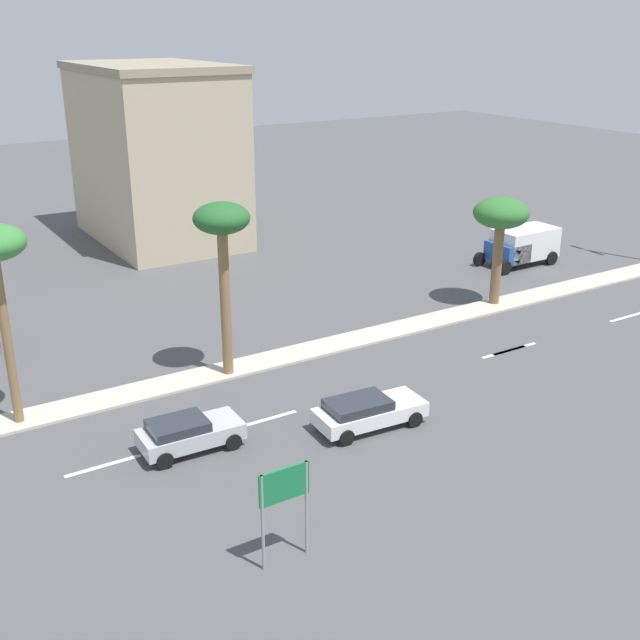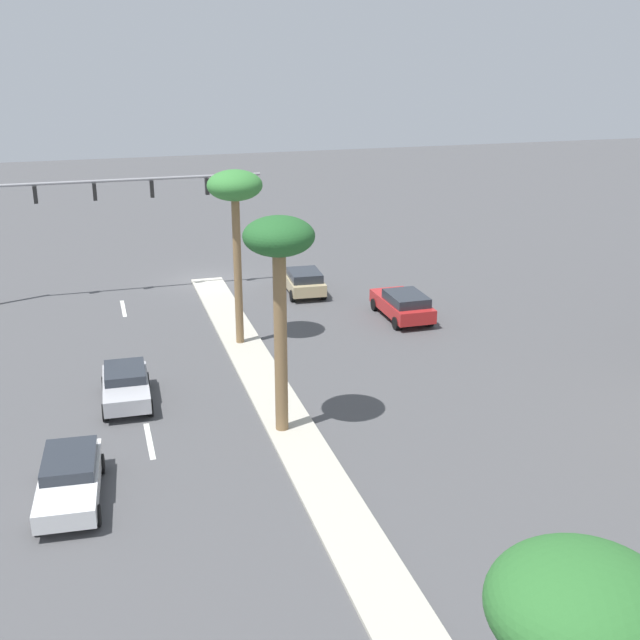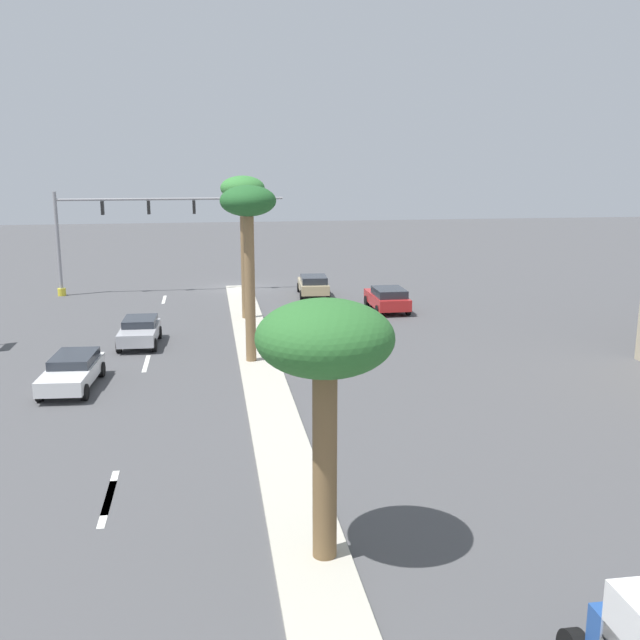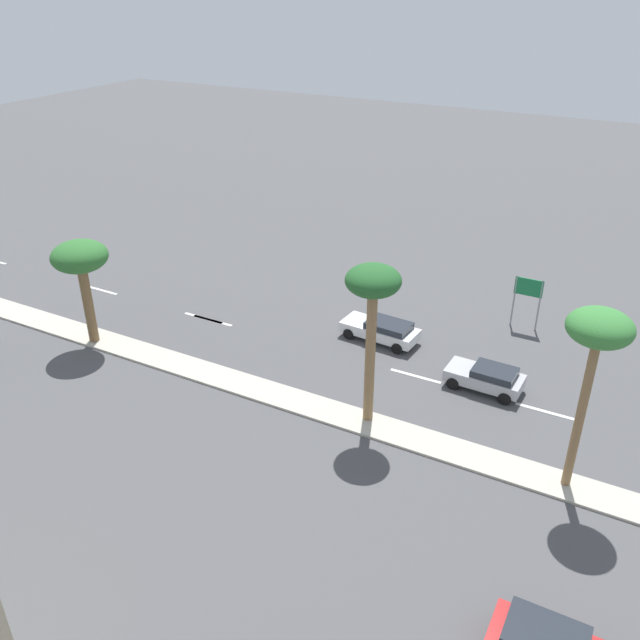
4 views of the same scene
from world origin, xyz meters
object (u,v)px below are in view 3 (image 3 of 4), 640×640
Objects in this scene: palm_tree_inboard at (248,214)px; palm_tree_leading at (325,349)px; sedan_silver_front at (140,331)px; sedan_red_far at (387,298)px; traffic_signal_gantry at (120,227)px; palm_tree_trailing at (243,195)px; sedan_white_rear at (72,371)px; sedan_tan_left at (313,285)px.

palm_tree_inboard is 16.96m from palm_tree_leading.
sedan_red_far is at bearing -156.36° from sedan_silver_front.
traffic_signal_gantry is 12.45m from palm_tree_trailing.
sedan_white_rear is 1.11× the size of sedan_tan_left.
traffic_signal_gantry is 15.03m from sedan_silver_front.
palm_tree_inboard reaches higher than traffic_signal_gantry.
palm_tree_trailing is at bearing 8.17° from sedan_red_far.
sedan_red_far is at bearing 123.81° from sedan_tan_left.
palm_tree_inboard reaches higher than sedan_tan_left.
sedan_red_far is at bearing -141.62° from sedan_white_rear.
palm_tree_leading is (-8.12, 35.38, 0.51)m from traffic_signal_gantry.
palm_tree_leading is at bearing 92.13° from palm_tree_inboard.
sedan_white_rear is (-0.16, 21.02, -3.83)m from traffic_signal_gantry.
traffic_signal_gantry reaches higher than sedan_white_rear.
sedan_white_rear is (7.56, 11.59, -6.34)m from palm_tree_trailing.
palm_tree_trailing reaches higher than traffic_signal_gantry.
traffic_signal_gantry is 36.30m from palm_tree_leading.
palm_tree_inboard reaches higher than palm_tree_leading.
sedan_white_rear is (16.19, 12.83, -0.07)m from sedan_red_far.
palm_tree_leading is 1.32× the size of sedan_white_rear.
palm_tree_trailing reaches higher than palm_tree_inboard.
traffic_signal_gantry is at bearing -77.07° from palm_tree_leading.
sedan_tan_left is 15.66m from sedan_silver_front.
sedan_red_far is 15.39m from sedan_silver_front.
sedan_tan_left is (3.72, -5.55, -0.02)m from sedan_red_far.
sedan_white_rear is at bearing 90.45° from traffic_signal_gantry.
sedan_tan_left reaches higher than sedan_silver_front.
sedan_tan_left is at bearing -107.97° from palm_tree_inboard.
sedan_white_rear is 1.18× the size of sedan_silver_front.
traffic_signal_gantry is at bearing -89.55° from sedan_white_rear.
sedan_red_far is 6.68m from sedan_tan_left.
sedan_white_rear is 22.21m from sedan_tan_left.
sedan_white_rear is at bearing 38.38° from sedan_red_far.
palm_tree_inboard is at bearing 72.03° from sedan_tan_left.
palm_tree_leading is at bearing 105.60° from sedan_silver_front.
palm_tree_inboard is 1.30× the size of palm_tree_leading.
sedan_red_far is (-8.86, -10.32, -5.90)m from palm_tree_inboard.
palm_tree_trailing reaches higher than palm_tree_leading.
palm_tree_trailing is 1.33× the size of palm_tree_leading.
traffic_signal_gantry is 18.68m from sedan_red_far.
traffic_signal_gantry is at bearing -50.66° from palm_tree_trailing.
sedan_tan_left is at bearing 168.20° from traffic_signal_gantry.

